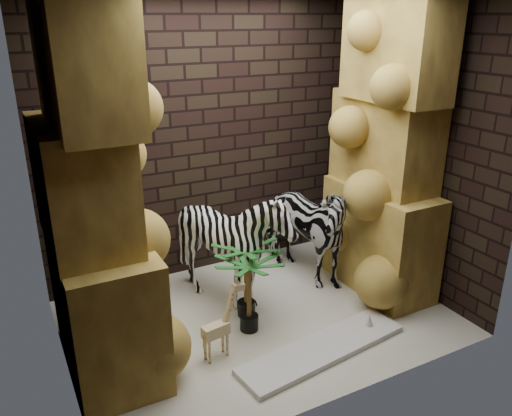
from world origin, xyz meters
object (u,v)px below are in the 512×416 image
zebra_right (301,220)px  palm_front (246,279)px  giraffe_toy (215,323)px  zebra_left (233,251)px  palm_back (249,294)px  surfboard (323,349)px

zebra_right → palm_front: zebra_right is taller
zebra_right → giraffe_toy: zebra_right is taller
palm_front → zebra_left: bearing=90.7°
zebra_right → palm_back: 1.17m
giraffe_toy → palm_back: size_ratio=0.92×
surfboard → palm_back: bearing=117.5°
zebra_left → surfboard: size_ratio=0.78×
zebra_right → palm_back: size_ratio=1.85×
palm_front → surfboard: bearing=-68.4°
palm_back → zebra_left: bearing=80.6°
giraffe_toy → palm_back: bearing=19.8°
giraffe_toy → palm_front: palm_front is taller
giraffe_toy → surfboard: bearing=-31.8°
zebra_left → zebra_right: bearing=25.4°
zebra_right → giraffe_toy: 1.66m
zebra_left → palm_back: 0.55m
zebra_right → palm_back: bearing=-159.5°
zebra_left → palm_front: zebra_left is taller
zebra_right → palm_front: bearing=-168.2°
giraffe_toy → surfboard: size_ratio=0.43×
giraffe_toy → zebra_left: bearing=46.1°
zebra_right → surfboard: (-0.53, -1.22, -0.66)m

